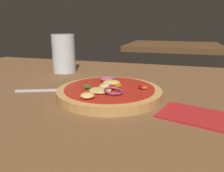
# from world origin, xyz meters

# --- Properties ---
(dining_table) EXTENTS (1.48, 0.93, 0.04)m
(dining_table) POSITION_xyz_m (0.00, 0.00, 0.02)
(dining_table) COLOR brown
(dining_table) RESTS_ON ground
(pizza) EXTENTS (0.24, 0.24, 0.03)m
(pizza) POSITION_xyz_m (-0.05, 0.01, 0.05)
(pizza) COLOR tan
(pizza) RESTS_ON dining_table
(fork) EXTENTS (0.15, 0.07, 0.01)m
(fork) POSITION_xyz_m (-0.21, 0.02, 0.04)
(fork) COLOR silver
(fork) RESTS_ON dining_table
(beer_glass) EXTENTS (0.08, 0.08, 0.13)m
(beer_glass) POSITION_xyz_m (-0.28, 0.23, 0.10)
(beer_glass) COLOR silver
(beer_glass) RESTS_ON dining_table
(napkin) EXTENTS (0.14, 0.12, 0.00)m
(napkin) POSITION_xyz_m (0.12, -0.05, 0.04)
(napkin) COLOR #B21E1E
(napkin) RESTS_ON dining_table
(background_table) EXTENTS (0.72, 0.61, 0.04)m
(background_table) POSITION_xyz_m (0.04, 1.45, 0.02)
(background_table) COLOR brown
(background_table) RESTS_ON ground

